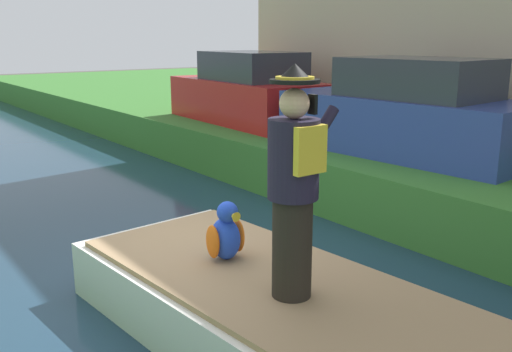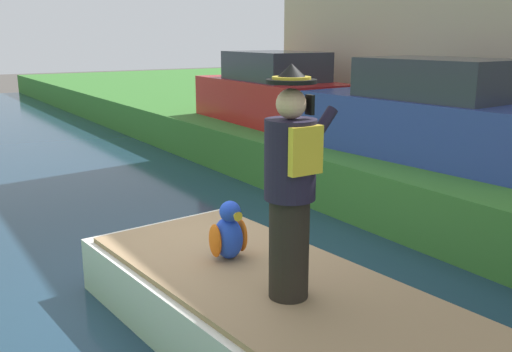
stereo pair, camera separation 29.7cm
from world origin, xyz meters
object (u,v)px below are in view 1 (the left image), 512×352
at_px(parked_car_blue, 407,114).
at_px(parked_car_red, 248,93).
at_px(boat, 272,311).
at_px(parrot_plush, 226,234).
at_px(person_pirate, 294,185).

xyz_separation_m(parked_car_blue, parked_car_red, (0.00, 4.29, 0.00)).
distance_m(parked_car_blue, parked_car_red, 4.29).
distance_m(boat, parked_car_red, 7.91).
distance_m(parrot_plush, parked_car_blue, 4.78).
bearing_deg(boat, parrot_plush, 96.91).
height_order(parrot_plush, parked_car_red, parked_car_red).
height_order(parrot_plush, parked_car_blue, parked_car_blue).
bearing_deg(parked_car_blue, person_pirate, -150.71).
bearing_deg(person_pirate, parked_car_blue, 14.62).
bearing_deg(parrot_plush, boat, -83.09).
xyz_separation_m(parrot_plush, parked_car_red, (4.49, 5.85, 0.60)).
xyz_separation_m(parrot_plush, parked_car_blue, (4.49, 1.55, 0.60)).
relative_size(boat, parrot_plush, 7.60).
distance_m(boat, person_pirate, 1.29).
height_order(parked_car_blue, parked_car_red, same).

